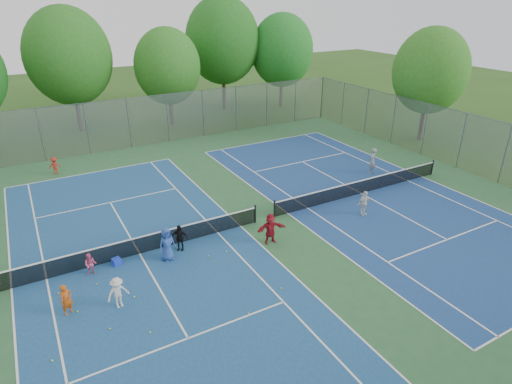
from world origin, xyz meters
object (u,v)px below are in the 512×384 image
Objects in this scene: net_left at (139,246)px; instructor at (372,161)px; net_right at (362,187)px; ball_crate at (117,262)px; ball_hopper at (165,239)px.

instructor is at bearing 7.62° from net_left.
net_right is 15.16m from ball_crate.
ball_hopper is at bearing 178.40° from net_right.
ball_crate is (-1.15, -0.35, -0.30)m from net_left.
net_left is 1.49m from ball_hopper.
ball_crate is at bearing -162.95° from net_left.
ball_crate is (-15.15, -0.35, -0.30)m from net_right.
net_left is at bearing 180.00° from net_right.
ball_hopper is (1.43, 0.35, -0.20)m from net_left.
net_right is 7.13× the size of instructor.
instructor is (18.08, 2.62, 0.74)m from ball_crate.
net_left reaches higher than ball_crate.
net_left reaches higher than ball_hopper.
ball_crate is 2.68m from ball_hopper.
net_right is at bearing 12.75° from instructor.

